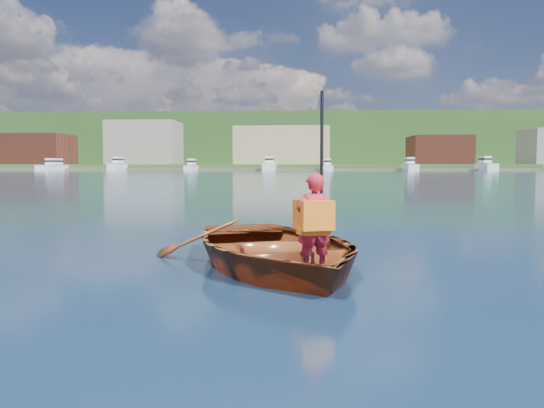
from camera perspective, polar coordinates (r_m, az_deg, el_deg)
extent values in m
plane|color=#0E2049|center=(7.15, -6.94, -5.58)|extent=(600.00, 600.00, 0.00)
imported|color=#6E320B|center=(6.29, 0.15, -4.76)|extent=(3.70, 4.32, 0.75)
imported|color=#B51D2D|center=(5.45, 4.47, -2.08)|extent=(0.43, 0.36, 1.02)
cube|color=orange|center=(5.33, 4.95, -1.25)|extent=(0.35, 0.21, 0.30)
cube|color=orange|center=(5.55, 4.02, -1.03)|extent=(0.35, 0.19, 0.30)
cube|color=orange|center=(5.46, 4.46, -3.02)|extent=(0.36, 0.31, 0.05)
cylinder|color=black|center=(5.62, 5.35, 2.50)|extent=(0.05, 0.05, 1.88)
cube|color=#2C4D1D|center=(196.94, 2.80, 3.94)|extent=(400.00, 80.00, 2.00)
cube|color=#294B1A|center=(247.14, 2.88, 6.27)|extent=(400.00, 100.00, 22.00)
cube|color=brown|center=(155.39, -1.19, 3.71)|extent=(160.05, 6.95, 0.80)
cube|color=maroon|center=(194.74, -24.90, 5.34)|extent=(28.00, 16.00, 10.00)
cube|color=gray|center=(179.58, -13.51, 6.38)|extent=(22.00, 16.00, 14.00)
cube|color=tan|center=(172.19, 1.08, 6.27)|extent=(30.00, 16.00, 12.00)
cube|color=maroon|center=(177.50, 17.51, 5.53)|extent=(18.00, 16.00, 9.00)
cube|color=white|center=(166.36, -22.56, 3.55)|extent=(3.74, 13.36, 1.90)
cube|color=white|center=(167.57, -22.38, 4.25)|extent=(2.62, 6.01, 1.80)
cube|color=black|center=(167.57, -22.38, 4.29)|extent=(2.69, 6.28, 0.50)
cube|color=white|center=(158.99, -16.31, 3.75)|extent=(2.71, 9.68, 2.34)
cube|color=white|center=(159.92, -16.21, 4.58)|extent=(1.90, 4.36, 1.80)
cube|color=black|center=(159.92, -16.21, 4.61)|extent=(1.95, 4.55, 0.50)
cube|color=white|center=(153.19, -8.69, 3.78)|extent=(2.52, 9.01, 1.78)
cube|color=white|center=(154.08, -8.63, 4.51)|extent=(1.77, 4.05, 1.80)
cube|color=black|center=(154.08, -8.63, 4.55)|extent=(1.82, 4.23, 0.50)
cube|color=white|center=(150.21, -0.27, 3.91)|extent=(3.42, 12.23, 2.38)
cube|color=white|center=(151.44, -0.24, 4.79)|extent=(2.40, 5.50, 1.80)
cube|color=black|center=(151.44, -0.24, 4.83)|extent=(2.47, 5.75, 0.50)
cube|color=white|center=(150.12, 5.98, 3.80)|extent=(2.76, 9.86, 1.81)
cube|color=white|center=(151.11, 5.97, 4.56)|extent=(1.93, 4.44, 1.80)
cube|color=black|center=(151.11, 5.97, 4.60)|extent=(1.99, 4.63, 0.50)
cube|color=white|center=(152.98, 14.62, 3.74)|extent=(2.93, 10.45, 2.12)
cube|color=white|center=(154.01, 14.56, 4.56)|extent=(2.05, 4.70, 1.80)
cube|color=black|center=(154.01, 14.56, 4.59)|extent=(2.11, 4.91, 0.50)
cube|color=white|center=(158.43, 22.05, 3.62)|extent=(3.06, 10.92, 2.38)
cube|color=white|center=(159.48, 21.94, 4.46)|extent=(2.14, 4.91, 1.80)
cube|color=black|center=(159.48, 21.94, 4.50)|extent=(2.20, 5.13, 0.50)
cylinder|color=#382314|center=(229.21, 25.68, 4.89)|extent=(0.80, 0.80, 2.65)
sphere|color=#21511C|center=(229.31, 25.71, 5.77)|extent=(4.95, 4.95, 4.95)
cylinder|color=#382314|center=(285.38, 6.36, 7.90)|extent=(0.80, 0.80, 2.54)
sphere|color=#21511C|center=(285.63, 6.37, 8.58)|extent=(4.74, 4.74, 4.74)
cylinder|color=#382314|center=(278.45, -18.62, 6.85)|extent=(0.80, 0.80, 3.45)
sphere|color=#21511C|center=(278.73, -18.65, 7.79)|extent=(6.45, 6.45, 6.45)
cylinder|color=#382314|center=(218.60, -14.38, 5.20)|extent=(0.80, 0.80, 3.90)
sphere|color=#21511C|center=(218.78, -14.40, 6.56)|extent=(7.28, 7.28, 7.28)
cylinder|color=#382314|center=(228.46, -20.35, 5.02)|extent=(0.80, 0.80, 3.45)
sphere|color=#21511C|center=(228.60, -20.38, 6.17)|extent=(6.43, 6.43, 6.43)
cylinder|color=#382314|center=(291.06, -22.20, 6.78)|extent=(0.80, 0.80, 3.20)
sphere|color=#21511C|center=(291.32, -22.23, 7.62)|extent=(5.98, 5.98, 5.98)
cylinder|color=#382314|center=(269.27, 24.17, 6.46)|extent=(0.80, 0.80, 3.06)
sphere|color=#21511C|center=(269.50, 24.20, 7.33)|extent=(5.71, 5.71, 5.71)
cylinder|color=#382314|center=(283.99, -22.15, 6.57)|extent=(0.80, 0.80, 2.88)
sphere|color=#21511C|center=(284.21, -22.17, 7.35)|extent=(5.38, 5.38, 5.38)
cylinder|color=#382314|center=(217.95, -5.16, 5.54)|extent=(0.80, 0.80, 2.77)
sphere|color=#21511C|center=(218.08, -5.16, 6.51)|extent=(5.17, 5.17, 5.17)
cylinder|color=#382314|center=(223.34, 16.94, 5.53)|extent=(0.80, 0.80, 3.67)
sphere|color=#21511C|center=(223.53, 16.97, 6.78)|extent=(6.84, 6.84, 6.84)
cylinder|color=#382314|center=(307.89, -21.71, 7.21)|extent=(0.80, 0.80, 2.96)
sphere|color=#21511C|center=(308.15, -21.73, 7.94)|extent=(5.53, 5.53, 5.53)
cylinder|color=#382314|center=(247.52, 19.63, 6.20)|extent=(0.80, 0.80, 3.28)
sphere|color=#21511C|center=(247.74, 19.66, 7.21)|extent=(6.12, 6.12, 6.12)
cylinder|color=#382314|center=(235.65, -11.27, 5.94)|extent=(0.80, 0.80, 2.47)
sphere|color=#21511C|center=(235.79, -11.28, 6.74)|extent=(4.61, 4.61, 4.61)
cylinder|color=#382314|center=(250.09, 13.62, 6.63)|extent=(0.80, 0.80, 2.82)
sphere|color=#21511C|center=(250.30, 13.64, 7.49)|extent=(5.26, 5.26, 5.26)
cylinder|color=#382314|center=(265.21, 12.31, 7.14)|extent=(0.80, 0.80, 2.48)
sphere|color=#21511C|center=(265.42, 12.33, 7.86)|extent=(4.63, 4.63, 4.63)
cylinder|color=#382314|center=(256.88, 27.24, 5.79)|extent=(0.80, 0.80, 3.31)
cylinder|color=#382314|center=(281.22, 9.39, 7.77)|extent=(0.80, 0.80, 3.05)
sphere|color=#21511C|center=(281.52, 9.40, 8.59)|extent=(5.68, 5.68, 5.68)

